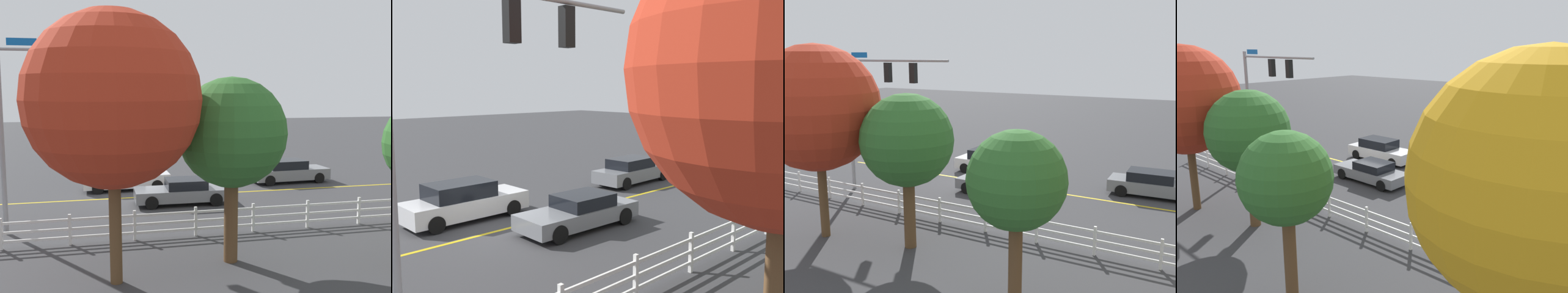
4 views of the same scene
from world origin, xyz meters
The scene contains 7 objects.
ground_plane centered at (0.00, 0.00, 0.00)m, with size 120.00×120.00×0.00m, color #38383A.
lane_center_stripe centered at (-4.00, 0.00, 0.00)m, with size 28.00×0.16×0.01m, color gold.
signal_assembly centered at (3.69, 4.87, 5.31)m, with size 6.64×0.38×7.62m.
car_0 centered at (-9.65, -1.99, 0.68)m, with size 4.85×2.00×1.38m.
car_1 centered at (0.25, -2.06, 0.73)m, with size 4.80×1.91×1.52m.
car_2 centered at (-2.30, 1.76, 0.61)m, with size 4.67×1.93×1.25m.
white_rail_fence centered at (-3.00, 6.83, 0.60)m, with size 26.10×0.10×1.15m.
Camera 2 is at (8.51, 13.45, 5.12)m, focal length 41.28 mm.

